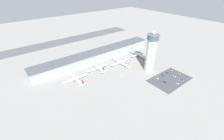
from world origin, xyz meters
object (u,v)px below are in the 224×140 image
at_px(airplane_gate_alpha, 76,78).
at_px(car_silver_sedan, 182,80).
at_px(car_green_van, 171,70).
at_px(car_grey_coupe, 157,78).
at_px(airplane_gate_delta, 138,54).
at_px(car_black_suv, 187,77).
at_px(service_truck_fuel, 126,65).
at_px(car_navy_sedan, 165,82).
at_px(airplane_gate_bravo, 98,68).
at_px(car_yellow_taxi, 179,74).
at_px(control_tower, 151,53).
at_px(car_maroon_suv, 167,73).
at_px(car_red_hatchback, 175,76).
at_px(car_white_wagon, 163,75).
at_px(car_blue_compact, 177,83).
at_px(airplane_gate_charlie, 120,62).

xyz_separation_m(airplane_gate_alpha, car_silver_sedan, (127.21, -96.06, -3.36)).
xyz_separation_m(car_green_van, car_grey_coupe, (-38.19, -0.14, -0.05)).
distance_m(airplane_gate_delta, car_grey_coupe, 78.84).
distance_m(airplane_gate_delta, car_black_suv, 98.69).
relative_size(service_truck_fuel, car_navy_sedan, 1.97).
xyz_separation_m(airplane_gate_bravo, car_yellow_taxi, (97.15, -89.09, -4.10)).
bearing_deg(control_tower, car_maroon_suv, -55.91).
bearing_deg(service_truck_fuel, car_silver_sedan, -66.96).
bearing_deg(car_black_suv, car_silver_sedan, 178.76).
distance_m(airplane_gate_bravo, car_yellow_taxi, 131.88).
distance_m(airplane_gate_delta, car_yellow_taxi, 86.14).
bearing_deg(control_tower, car_yellow_taxi, -51.89).
bearing_deg(airplane_gate_alpha, car_yellow_taxi, -30.99).
bearing_deg(car_red_hatchback, control_tower, 114.52).
bearing_deg(car_green_van, car_white_wagon, -177.90).
xyz_separation_m(car_yellow_taxi, car_green_van, (-0.10, 14.32, 0.08)).
distance_m(car_maroon_suv, car_black_suv, 29.26).
xyz_separation_m(airplane_gate_delta, car_grey_coupe, (-32.59, -71.68, -3.86)).
bearing_deg(car_yellow_taxi, car_maroon_suv, 134.47).
xyz_separation_m(car_red_hatchback, car_blue_compact, (-13.24, -13.07, -0.03)).
xyz_separation_m(control_tower, airplane_gate_bravo, (-67.18, 50.88, -27.34)).
bearing_deg(car_green_van, car_navy_sedan, -159.69).
bearing_deg(car_blue_compact, airplane_gate_delta, 78.37).
relative_size(service_truck_fuel, car_green_van, 1.81).
relative_size(airplane_gate_alpha, airplane_gate_charlie, 0.96).
bearing_deg(airplane_gate_bravo, service_truck_fuel, -17.43).
bearing_deg(car_navy_sedan, car_silver_sedan, -26.03).
distance_m(car_maroon_suv, car_grey_coupe, 25.05).
xyz_separation_m(airplane_gate_charlie, service_truck_fuel, (5.88, -8.61, -3.00)).
xyz_separation_m(airplane_gate_charlie, car_yellow_taxi, (54.78, -82.55, -3.49)).
xyz_separation_m(airplane_gate_alpha, car_yellow_taxi, (139.44, -83.74, -3.40)).
distance_m(car_yellow_taxi, car_navy_sedan, 38.04).
bearing_deg(airplane_gate_alpha, airplane_gate_delta, 0.91).
xyz_separation_m(car_black_suv, car_grey_coupe, (-38.31, 26.77, -0.03)).
distance_m(control_tower, airplane_gate_alpha, 121.83).
bearing_deg(airplane_gate_alpha, control_tower, -22.58).
xyz_separation_m(airplane_gate_charlie, car_blue_compact, (28.82, -95.23, -3.44)).
height_order(airplane_gate_bravo, car_white_wagon, airplane_gate_bravo).
height_order(car_black_suv, car_grey_coupe, car_black_suv).
bearing_deg(car_white_wagon, car_blue_compact, -91.12).
relative_size(airplane_gate_bravo, car_grey_coupe, 8.72).
xyz_separation_m(control_tower, car_black_suv, (30.00, -50.79, -31.38)).
height_order(airplane_gate_delta, car_red_hatchback, airplane_gate_delta).
bearing_deg(car_silver_sedan, car_red_hatchback, 92.24).
height_order(service_truck_fuel, car_green_van, service_truck_fuel).
bearing_deg(car_blue_compact, car_maroon_suv, 64.09).
bearing_deg(airplane_gate_charlie, car_white_wagon, -67.02).
xyz_separation_m(airplane_gate_charlie, airplane_gate_delta, (49.09, 3.32, 0.40)).
distance_m(airplane_gate_delta, car_maroon_suv, 72.86).
bearing_deg(airplane_gate_delta, car_red_hatchback, -94.70).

